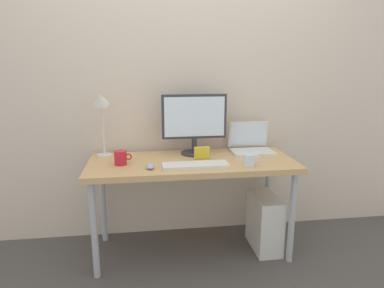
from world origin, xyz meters
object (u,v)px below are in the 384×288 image
(mouse, at_px, (150,166))
(keyboard, at_px, (196,165))
(desk_lamp, at_px, (101,110))
(glass_cup, at_px, (250,160))
(photo_frame, at_px, (202,153))
(computer_tower, at_px, (264,222))
(laptop, at_px, (251,144))
(coffee_mug, at_px, (121,158))
(monitor, at_px, (194,121))
(desk, at_px, (192,169))

(mouse, bearing_deg, keyboard, -1.23)
(desk_lamp, distance_m, glass_cup, 1.10)
(photo_frame, height_order, computer_tower, photo_frame)
(laptop, relative_size, mouse, 3.56)
(keyboard, relative_size, photo_frame, 4.00)
(coffee_mug, relative_size, photo_frame, 1.08)
(mouse, distance_m, glass_cup, 0.66)
(laptop, xyz_separation_m, photo_frame, (-0.42, -0.16, -0.01))
(laptop, xyz_separation_m, keyboard, (-0.49, -0.35, -0.05))
(laptop, xyz_separation_m, coffee_mug, (-0.98, -0.22, -0.01))
(monitor, distance_m, coffee_mug, 0.61)
(desk_lamp, xyz_separation_m, computer_tower, (1.18, -0.21, -0.85))
(computer_tower, bearing_deg, laptop, 105.10)
(glass_cup, xyz_separation_m, computer_tower, (0.19, 0.16, -0.54))
(laptop, relative_size, coffee_mug, 2.68)
(monitor, distance_m, laptop, 0.49)
(keyboard, bearing_deg, photo_frame, 68.57)
(photo_frame, bearing_deg, computer_tower, -6.95)
(laptop, height_order, glass_cup, laptop)
(keyboard, bearing_deg, laptop, 35.53)
(desk_lamp, height_order, mouse, desk_lamp)
(desk_lamp, bearing_deg, mouse, -44.70)
(laptop, relative_size, keyboard, 0.73)
(monitor, xyz_separation_m, keyboard, (-0.04, -0.33, -0.24))
(laptop, bearing_deg, computer_tower, -74.90)
(keyboard, xyz_separation_m, glass_cup, (0.36, -0.03, 0.03))
(coffee_mug, distance_m, glass_cup, 0.87)
(monitor, bearing_deg, coffee_mug, -158.86)
(glass_cup, distance_m, computer_tower, 0.59)
(glass_cup, distance_m, photo_frame, 0.36)
(mouse, bearing_deg, computer_tower, 8.00)
(desk_lamp, height_order, computer_tower, desk_lamp)
(laptop, bearing_deg, keyboard, -144.47)
(keyboard, height_order, coffee_mug, coffee_mug)
(desk, bearing_deg, photo_frame, 15.63)
(desk_lamp, xyz_separation_m, coffee_mug, (0.13, -0.21, -0.30))
(desk, height_order, laptop, laptop)
(desk_lamp, bearing_deg, glass_cup, -20.16)
(laptop, distance_m, coffee_mug, 1.01)
(monitor, relative_size, coffee_mug, 4.06)
(laptop, bearing_deg, photo_frame, -158.38)
(monitor, distance_m, glass_cup, 0.53)
(keyboard, distance_m, photo_frame, 0.20)
(desk_lamp, xyz_separation_m, keyboard, (0.63, -0.33, -0.34))
(desk, relative_size, monitor, 3.01)
(monitor, distance_m, desk_lamp, 0.68)
(keyboard, height_order, computer_tower, keyboard)
(coffee_mug, distance_m, computer_tower, 1.18)
(computer_tower, bearing_deg, glass_cup, -139.99)
(keyboard, bearing_deg, computer_tower, 12.91)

